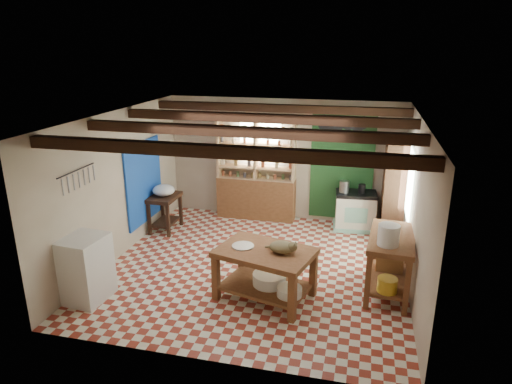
% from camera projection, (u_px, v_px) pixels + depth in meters
% --- Properties ---
extents(floor, '(5.00, 5.00, 0.02)m').
position_uv_depth(floor, '(256.00, 268.00, 7.88)').
color(floor, maroon).
rests_on(floor, ground).
extents(ceiling, '(5.00, 5.00, 0.02)m').
position_uv_depth(ceiling, '(256.00, 117.00, 7.07)').
color(ceiling, '#49494E').
rests_on(ceiling, wall_back).
extents(wall_back, '(5.00, 0.04, 2.60)m').
position_uv_depth(wall_back, '(283.00, 160.00, 9.78)').
color(wall_back, '#BDAD98').
rests_on(wall_back, floor).
extents(wall_front, '(5.00, 0.04, 2.60)m').
position_uv_depth(wall_front, '(204.00, 265.00, 5.17)').
color(wall_front, '#BDAD98').
rests_on(wall_front, floor).
extents(wall_left, '(0.04, 5.00, 2.60)m').
position_uv_depth(wall_left, '(118.00, 185.00, 8.03)').
color(wall_left, '#BDAD98').
rests_on(wall_left, floor).
extents(wall_right, '(0.04, 5.00, 2.60)m').
position_uv_depth(wall_right, '(416.00, 208.00, 6.92)').
color(wall_right, '#BDAD98').
rests_on(wall_right, floor).
extents(ceiling_beams, '(5.00, 3.80, 0.15)m').
position_uv_depth(ceiling_beams, '(256.00, 125.00, 7.11)').
color(ceiling_beams, '#351E12').
rests_on(ceiling_beams, ceiling).
extents(blue_wall_patch, '(0.04, 1.40, 1.60)m').
position_uv_depth(blue_wall_patch, '(144.00, 182.00, 8.92)').
color(blue_wall_patch, blue).
rests_on(blue_wall_patch, wall_left).
extents(green_wall_patch, '(1.30, 0.04, 2.30)m').
position_uv_depth(green_wall_patch, '(342.00, 166.00, 9.49)').
color(green_wall_patch, '#1B441E').
rests_on(green_wall_patch, wall_back).
extents(window_back, '(0.90, 0.02, 0.80)m').
position_uv_depth(window_back, '(260.00, 141.00, 9.75)').
color(window_back, white).
rests_on(window_back, wall_back).
extents(window_right, '(0.02, 1.30, 1.20)m').
position_uv_depth(window_right, '(410.00, 183.00, 7.81)').
color(window_right, white).
rests_on(window_right, wall_right).
extents(utensil_rail, '(0.06, 0.90, 0.28)m').
position_uv_depth(utensil_rail, '(77.00, 178.00, 6.76)').
color(utensil_rail, black).
rests_on(utensil_rail, wall_left).
extents(pot_rack, '(0.86, 0.12, 0.36)m').
position_uv_depth(pot_rack, '(343.00, 125.00, 8.81)').
color(pot_rack, black).
rests_on(pot_rack, ceiling).
extents(shelving_unit, '(1.70, 0.34, 2.20)m').
position_uv_depth(shelving_unit, '(256.00, 170.00, 9.79)').
color(shelving_unit, tan).
rests_on(shelving_unit, floor).
extents(tall_rack, '(0.40, 0.86, 2.00)m').
position_uv_depth(tall_rack, '(393.00, 191.00, 8.72)').
color(tall_rack, '#351E12').
rests_on(tall_rack, floor).
extents(work_table, '(1.57, 1.25, 0.78)m').
position_uv_depth(work_table, '(265.00, 274.00, 6.84)').
color(work_table, brown).
rests_on(work_table, floor).
extents(stove, '(0.86, 0.62, 0.80)m').
position_uv_depth(stove, '(355.00, 211.00, 9.39)').
color(stove, silver).
rests_on(stove, floor).
extents(prep_table, '(0.51, 0.74, 0.75)m').
position_uv_depth(prep_table, '(165.00, 213.00, 9.35)').
color(prep_table, '#351E12').
rests_on(prep_table, floor).
extents(white_cabinet, '(0.61, 0.71, 1.00)m').
position_uv_depth(white_cabinet, '(86.00, 269.00, 6.78)').
color(white_cabinet, silver).
rests_on(white_cabinet, floor).
extents(right_counter, '(0.76, 1.36, 0.94)m').
position_uv_depth(right_counter, '(389.00, 264.00, 6.98)').
color(right_counter, brown).
rests_on(right_counter, floor).
extents(cat, '(0.40, 0.32, 0.17)m').
position_uv_depth(cat, '(282.00, 247.00, 6.62)').
color(cat, olive).
rests_on(cat, work_table).
extents(steel_tray, '(0.41, 0.41, 0.02)m').
position_uv_depth(steel_tray, '(243.00, 246.00, 6.83)').
color(steel_tray, '#95959C').
rests_on(steel_tray, work_table).
extents(basin_large, '(0.62, 0.62, 0.18)m').
position_uv_depth(basin_large, '(269.00, 279.00, 6.89)').
color(basin_large, silver).
rests_on(basin_large, work_table).
extents(basin_small, '(0.45, 0.45, 0.13)m').
position_uv_depth(basin_small, '(289.00, 291.00, 6.59)').
color(basin_small, silver).
rests_on(basin_small, work_table).
extents(kettle_left, '(0.22, 0.22, 0.23)m').
position_uv_depth(kettle_left, '(344.00, 187.00, 9.26)').
color(kettle_left, '#95959C').
rests_on(kettle_left, stove).
extents(kettle_right, '(0.15, 0.15, 0.18)m').
position_uv_depth(kettle_right, '(362.00, 189.00, 9.22)').
color(kettle_right, black).
rests_on(kettle_right, stove).
extents(enamel_bowl, '(0.45, 0.45, 0.22)m').
position_uv_depth(enamel_bowl, '(164.00, 190.00, 9.19)').
color(enamel_bowl, silver).
rests_on(enamel_bowl, prep_table).
extents(white_bucket, '(0.33, 0.33, 0.31)m').
position_uv_depth(white_bucket, '(389.00, 235.00, 6.48)').
color(white_bucket, silver).
rests_on(white_bucket, right_counter).
extents(wicker_basket, '(0.44, 0.37, 0.29)m').
position_uv_depth(wicker_basket, '(390.00, 260.00, 7.27)').
color(wicker_basket, olive).
rests_on(wicker_basket, right_counter).
extents(yellow_tub, '(0.31, 0.31, 0.21)m').
position_uv_depth(yellow_tub, '(387.00, 285.00, 6.61)').
color(yellow_tub, gold).
rests_on(yellow_tub, right_counter).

